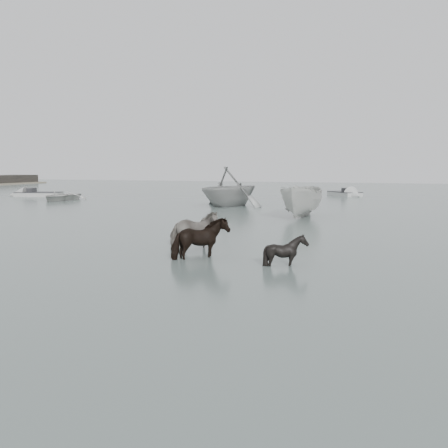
# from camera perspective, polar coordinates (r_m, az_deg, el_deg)

# --- Properties ---
(ground) EXTENTS (140.00, 140.00, 0.00)m
(ground) POSITION_cam_1_polar(r_m,az_deg,el_deg) (13.81, -5.36, -4.83)
(ground) COLOR #52615C
(ground) RESTS_ON ground
(pony_pinto) EXTENTS (1.88, 1.00, 1.52)m
(pony_pinto) POSITION_cam_1_polar(r_m,az_deg,el_deg) (16.76, -3.52, -0.13)
(pony_pinto) COLOR black
(pony_pinto) RESTS_ON ground
(pony_dark) EXTENTS (1.61, 1.74, 1.44)m
(pony_dark) POSITION_cam_1_polar(r_m,az_deg,el_deg) (14.72, -2.64, -1.24)
(pony_dark) COLOR black
(pony_dark) RESTS_ON ground
(pony_black) EXTENTS (1.22, 1.15, 1.10)m
(pony_black) POSITION_cam_1_polar(r_m,az_deg,el_deg) (13.84, 7.08, -2.50)
(pony_black) COLOR black
(pony_black) RESTS_ON ground
(rowboat_lead) EXTENTS (3.41, 4.49, 0.87)m
(rowboat_lead) POSITION_cam_1_polar(r_m,az_deg,el_deg) (41.71, -18.17, 3.19)
(rowboat_lead) COLOR silver
(rowboat_lead) RESTS_ON ground
(rowboat_trail) EXTENTS (6.32, 6.70, 2.80)m
(rowboat_trail) POSITION_cam_1_polar(r_m,az_deg,el_deg) (33.90, 0.69, 4.42)
(rowboat_trail) COLOR #949694
(rowboat_trail) RESTS_ON ground
(boat_small) EXTENTS (2.02, 4.97, 1.89)m
(boat_small) POSITION_cam_1_polar(r_m,az_deg,el_deg) (26.78, 8.98, 2.76)
(boat_small) COLOR beige
(boat_small) RESTS_ON ground
(skiff_outer) EXTENTS (5.68, 3.15, 0.75)m
(skiff_outer) POSITION_cam_1_polar(r_m,az_deg,el_deg) (47.81, -20.40, 3.44)
(skiff_outer) COLOR #A5A5A1
(skiff_outer) RESTS_ON ground
(skiff_mid) EXTENTS (4.20, 4.67, 0.75)m
(skiff_mid) POSITION_cam_1_polar(r_m,az_deg,el_deg) (46.80, 13.62, 3.61)
(skiff_mid) COLOR #ACAFAD
(skiff_mid) RESTS_ON ground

